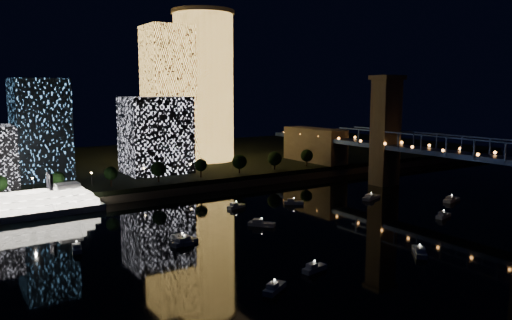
% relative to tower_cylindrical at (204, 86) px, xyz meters
% --- Properties ---
extents(ground, '(520.00, 520.00, 0.00)m').
position_rel_tower_cylindrical_xyz_m(ground, '(-17.47, -137.34, -45.40)').
color(ground, black).
rests_on(ground, ground).
extents(far_bank, '(420.00, 160.00, 5.00)m').
position_rel_tower_cylindrical_xyz_m(far_bank, '(-17.47, 22.66, -42.90)').
color(far_bank, black).
rests_on(far_bank, ground).
extents(seawall, '(420.00, 6.00, 3.00)m').
position_rel_tower_cylindrical_xyz_m(seawall, '(-17.47, -55.34, -43.90)').
color(seawall, '#6B5E4C').
rests_on(seawall, ground).
extents(tower_cylindrical, '(34.00, 34.00, 80.54)m').
position_rel_tower_cylindrical_xyz_m(tower_cylindrical, '(0.00, 0.00, 0.00)').
color(tower_cylindrical, '#FFBB51').
rests_on(tower_cylindrical, far_bank).
extents(tower_rectangular, '(22.34, 22.34, 71.10)m').
position_rel_tower_cylindrical_xyz_m(tower_rectangular, '(-21.46, -0.96, -4.85)').
color(tower_rectangular, '#FFBB51').
rests_on(tower_rectangular, far_bank).
extents(midrise_blocks, '(118.18, 40.16, 43.33)m').
position_rel_tower_cylindrical_xyz_m(midrise_blocks, '(-83.88, -17.87, -22.84)').
color(midrise_blocks, white).
rests_on(midrise_blocks, far_bank).
extents(truss_bridge, '(13.00, 266.00, 50.00)m').
position_rel_tower_cylindrical_xyz_m(truss_bridge, '(47.52, -133.62, -29.15)').
color(truss_bridge, navy).
rests_on(truss_bridge, ground).
extents(riverboat, '(50.82, 12.53, 15.20)m').
position_rel_tower_cylindrical_xyz_m(riverboat, '(-101.04, -62.94, -41.50)').
color(riverboat, silver).
rests_on(riverboat, ground).
extents(motorboats, '(145.10, 77.94, 2.78)m').
position_rel_tower_cylindrical_xyz_m(motorboats, '(-27.67, -124.43, -44.58)').
color(motorboats, silver).
rests_on(motorboats, ground).
extents(esplanade_trees, '(166.15, 6.91, 8.95)m').
position_rel_tower_cylindrical_xyz_m(esplanade_trees, '(-38.32, -49.34, -34.93)').
color(esplanade_trees, black).
rests_on(esplanade_trees, far_bank).
extents(street_lamps, '(132.70, 0.70, 5.65)m').
position_rel_tower_cylindrical_xyz_m(street_lamps, '(-51.47, -43.34, -36.37)').
color(street_lamps, black).
rests_on(street_lamps, far_bank).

